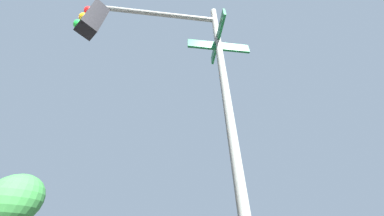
{
  "coord_description": "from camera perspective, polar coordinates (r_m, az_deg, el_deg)",
  "views": [
    {
      "loc": [
        -7.76,
        -5.22,
        1.52
      ],
      "look_at": [
        -6.35,
        -6.94,
        3.19
      ],
      "focal_mm": 16.74,
      "sensor_mm": 36.0,
      "label": 1
    }
  ],
  "objects": [
    {
      "name": "street_tree",
      "position": [
        18.0,
        -44.94,
        -20.1
      ],
      "size": [
        3.33,
        3.33,
        5.45
      ],
      "color": "#4C331E",
      "rests_on": "ground_plane"
    },
    {
      "name": "traffic_signal_near",
      "position": [
        3.07,
        -11.29,
        17.1
      ],
      "size": [
        2.19,
        2.24,
        5.61
      ],
      "color": "slate",
      "rests_on": "ground_plane"
    }
  ]
}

